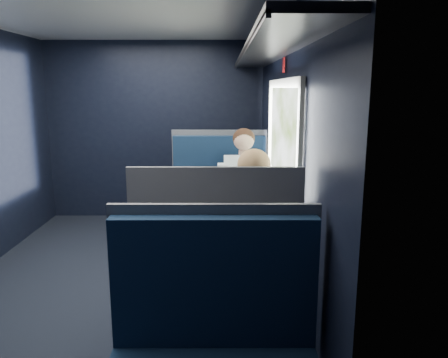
{
  "coord_description": "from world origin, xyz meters",
  "views": [
    {
      "loc": [
        0.9,
        -3.63,
        1.71
      ],
      "look_at": [
        0.9,
        0.0,
        0.95
      ],
      "focal_mm": 35.0,
      "sensor_mm": 36.0,
      "label": 1
    }
  ],
  "objects_px": {
    "seat_row_front": "(220,192)",
    "bottle_small": "(271,186)",
    "woman": "(253,231)",
    "laptop": "(263,191)",
    "table": "(239,211)",
    "seat_bay_near": "(218,211)",
    "seat_bay_far": "(217,283)",
    "man": "(244,187)",
    "cup": "(259,186)"
  },
  "relations": [
    {
      "from": "seat_bay_far",
      "to": "man",
      "type": "xyz_separation_m",
      "value": [
        0.25,
        1.57,
        0.3
      ]
    },
    {
      "from": "seat_row_front",
      "to": "bottle_small",
      "type": "bearing_deg",
      "value": -72.52
    },
    {
      "from": "table",
      "to": "bottle_small",
      "type": "distance_m",
      "value": 0.44
    },
    {
      "from": "seat_bay_far",
      "to": "cup",
      "type": "relative_size",
      "value": 12.6
    },
    {
      "from": "table",
      "to": "laptop",
      "type": "bearing_deg",
      "value": 32.86
    },
    {
      "from": "seat_row_front",
      "to": "laptop",
      "type": "relative_size",
      "value": 3.19
    },
    {
      "from": "seat_bay_near",
      "to": "seat_row_front",
      "type": "xyz_separation_m",
      "value": [
        0.02,
        0.93,
        -0.01
      ]
    },
    {
      "from": "table",
      "to": "seat_row_front",
      "type": "height_order",
      "value": "seat_row_front"
    },
    {
      "from": "seat_bay_far",
      "to": "seat_bay_near",
      "type": "bearing_deg",
      "value": 90.52
    },
    {
      "from": "man",
      "to": "woman",
      "type": "relative_size",
      "value": 1.0
    },
    {
      "from": "laptop",
      "to": "table",
      "type": "bearing_deg",
      "value": -147.14
    },
    {
      "from": "seat_bay_near",
      "to": "seat_bay_far",
      "type": "height_order",
      "value": "same"
    },
    {
      "from": "seat_bay_far",
      "to": "laptop",
      "type": "height_order",
      "value": "seat_bay_far"
    },
    {
      "from": "cup",
      "to": "laptop",
      "type": "bearing_deg",
      "value": -87.66
    },
    {
      "from": "woman",
      "to": "seat_bay_near",
      "type": "bearing_deg",
      "value": 99.58
    },
    {
      "from": "table",
      "to": "woman",
      "type": "height_order",
      "value": "woman"
    },
    {
      "from": "seat_bay_far",
      "to": "laptop",
      "type": "distance_m",
      "value": 1.16
    },
    {
      "from": "seat_bay_far",
      "to": "seat_row_front",
      "type": "height_order",
      "value": "seat_bay_far"
    },
    {
      "from": "seat_bay_near",
      "to": "bottle_small",
      "type": "bearing_deg",
      "value": -50.27
    },
    {
      "from": "table",
      "to": "woman",
      "type": "relative_size",
      "value": 0.76
    },
    {
      "from": "seat_bay_far",
      "to": "woman",
      "type": "relative_size",
      "value": 0.95
    },
    {
      "from": "laptop",
      "to": "cup",
      "type": "distance_m",
      "value": 0.3
    },
    {
      "from": "table",
      "to": "cup",
      "type": "height_order",
      "value": "cup"
    },
    {
      "from": "seat_row_front",
      "to": "seat_bay_near",
      "type": "bearing_deg",
      "value": -90.98
    },
    {
      "from": "table",
      "to": "seat_row_front",
      "type": "xyz_separation_m",
      "value": [
        -0.18,
        1.8,
        -0.25
      ]
    },
    {
      "from": "seat_row_front",
      "to": "man",
      "type": "bearing_deg",
      "value": -77.17
    },
    {
      "from": "woman",
      "to": "laptop",
      "type": "relative_size",
      "value": 3.64
    },
    {
      "from": "seat_bay_near",
      "to": "laptop",
      "type": "xyz_separation_m",
      "value": [
        0.42,
        -0.73,
        0.39
      ]
    },
    {
      "from": "seat_bay_near",
      "to": "laptop",
      "type": "relative_size",
      "value": 3.47
    },
    {
      "from": "table",
      "to": "seat_bay_far",
      "type": "distance_m",
      "value": 0.93
    },
    {
      "from": "seat_row_front",
      "to": "bottle_small",
      "type": "height_order",
      "value": "seat_row_front"
    },
    {
      "from": "seat_bay_far",
      "to": "man",
      "type": "bearing_deg",
      "value": 80.97
    },
    {
      "from": "seat_row_front",
      "to": "laptop",
      "type": "bearing_deg",
      "value": -76.38
    },
    {
      "from": "seat_bay_near",
      "to": "man",
      "type": "relative_size",
      "value": 0.95
    },
    {
      "from": "seat_bay_near",
      "to": "seat_row_front",
      "type": "height_order",
      "value": "seat_bay_near"
    },
    {
      "from": "seat_row_front",
      "to": "man",
      "type": "distance_m",
      "value": 1.17
    },
    {
      "from": "seat_row_front",
      "to": "bottle_small",
      "type": "distance_m",
      "value": 1.65
    },
    {
      "from": "seat_bay_near",
      "to": "laptop",
      "type": "bearing_deg",
      "value": -60.18
    },
    {
      "from": "woman",
      "to": "bottle_small",
      "type": "relative_size",
      "value": 6.73
    },
    {
      "from": "seat_row_front",
      "to": "cup",
      "type": "xyz_separation_m",
      "value": [
        0.39,
        -1.36,
        0.38
      ]
    },
    {
      "from": "man",
      "to": "seat_bay_far",
      "type": "bearing_deg",
      "value": -99.03
    },
    {
      "from": "table",
      "to": "bottle_small",
      "type": "xyz_separation_m",
      "value": [
        0.3,
        0.27,
        0.16
      ]
    },
    {
      "from": "seat_bay_near",
      "to": "bottle_small",
      "type": "relative_size",
      "value": 6.41
    },
    {
      "from": "table",
      "to": "seat_row_front",
      "type": "distance_m",
      "value": 1.82
    },
    {
      "from": "man",
      "to": "bottle_small",
      "type": "distance_m",
      "value": 0.5
    },
    {
      "from": "bottle_small",
      "to": "cup",
      "type": "bearing_deg",
      "value": 118.47
    },
    {
      "from": "seat_bay_far",
      "to": "cup",
      "type": "bearing_deg",
      "value": 73.52
    },
    {
      "from": "seat_bay_near",
      "to": "laptop",
      "type": "height_order",
      "value": "seat_bay_near"
    },
    {
      "from": "laptop",
      "to": "seat_bay_near",
      "type": "bearing_deg",
      "value": 119.82
    },
    {
      "from": "table",
      "to": "seat_bay_far",
      "type": "bearing_deg",
      "value": -101.78
    }
  ]
}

